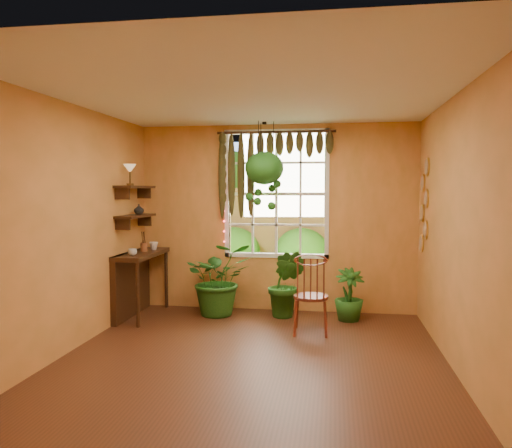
{
  "coord_description": "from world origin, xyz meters",
  "views": [
    {
      "loc": [
        0.83,
        -4.93,
        1.77
      ],
      "look_at": [
        -0.12,
        1.15,
        1.34
      ],
      "focal_mm": 35.0,
      "sensor_mm": 36.0,
      "label": 1
    }
  ],
  "objects": [
    {
      "name": "floor",
      "position": [
        0.0,
        0.0,
        0.0
      ],
      "size": [
        4.5,
        4.5,
        0.0
      ],
      "primitive_type": "plane",
      "color": "#502717",
      "rests_on": "ground"
    },
    {
      "name": "ceiling",
      "position": [
        0.0,
        0.0,
        2.7
      ],
      "size": [
        4.5,
        4.5,
        0.0
      ],
      "primitive_type": "plane",
      "rotation": [
        3.14,
        0.0,
        0.0
      ],
      "color": "white",
      "rests_on": "wall_back"
    },
    {
      "name": "wall_back",
      "position": [
        0.0,
        2.25,
        1.35
      ],
      "size": [
        4.0,
        0.0,
        4.0
      ],
      "primitive_type": "plane",
      "rotation": [
        1.57,
        0.0,
        0.0
      ],
      "color": "#E8974F",
      "rests_on": "floor"
    },
    {
      "name": "wall_left",
      "position": [
        -2.0,
        0.0,
        1.35
      ],
      "size": [
        0.0,
        4.5,
        4.5
      ],
      "primitive_type": "plane",
      "rotation": [
        1.57,
        0.0,
        1.57
      ],
      "color": "#E8974F",
      "rests_on": "floor"
    },
    {
      "name": "wall_right",
      "position": [
        2.0,
        0.0,
        1.35
      ],
      "size": [
        0.0,
        4.5,
        4.5
      ],
      "primitive_type": "plane",
      "rotation": [
        1.57,
        0.0,
        -1.57
      ],
      "color": "#E8974F",
      "rests_on": "floor"
    },
    {
      "name": "window",
      "position": [
        0.0,
        2.28,
        1.7
      ],
      "size": [
        1.52,
        0.1,
        1.86
      ],
      "color": "white",
      "rests_on": "wall_back"
    },
    {
      "name": "valance_vine",
      "position": [
        -0.08,
        2.16,
        2.28
      ],
      "size": [
        1.7,
        0.12,
        1.1
      ],
      "color": "#37210F",
      "rests_on": "window"
    },
    {
      "name": "string_lights",
      "position": [
        -0.76,
        2.19,
        1.75
      ],
      "size": [
        0.03,
        0.03,
        1.54
      ],
      "primitive_type": null,
      "color": "#FF2633",
      "rests_on": "window"
    },
    {
      "name": "wall_plates",
      "position": [
        1.98,
        1.79,
        1.55
      ],
      "size": [
        0.04,
        0.32,
        1.1
      ],
      "primitive_type": null,
      "color": "beige",
      "rests_on": "wall_right"
    },
    {
      "name": "counter_ledge",
      "position": [
        -1.91,
        1.6,
        0.55
      ],
      "size": [
        0.4,
        1.2,
        0.9
      ],
      "color": "#37210F",
      "rests_on": "floor"
    },
    {
      "name": "shelf_lower",
      "position": [
        -1.88,
        1.6,
        1.4
      ],
      "size": [
        0.25,
        0.9,
        0.04
      ],
      "primitive_type": "cube",
      "color": "#37210F",
      "rests_on": "wall_left"
    },
    {
      "name": "shelf_upper",
      "position": [
        -1.88,
        1.6,
        1.8
      ],
      "size": [
        0.25,
        0.9,
        0.04
      ],
      "primitive_type": "cube",
      "color": "#37210F",
      "rests_on": "wall_left"
    },
    {
      "name": "backyard",
      "position": [
        0.24,
        6.87,
        1.28
      ],
      "size": [
        14.0,
        10.0,
        12.0
      ],
      "color": "#30601B",
      "rests_on": "ground"
    },
    {
      "name": "windsor_chair",
      "position": [
        0.56,
        1.11,
        0.33
      ],
      "size": [
        0.44,
        0.46,
        1.14
      ],
      "rotation": [
        0.0,
        0.0,
        0.02
      ],
      "color": "maroon",
      "rests_on": "floor"
    },
    {
      "name": "potted_plant_left",
      "position": [
        -0.75,
        1.83,
        0.51
      ],
      "size": [
        1.15,
        1.08,
        1.03
      ],
      "primitive_type": "imported",
      "rotation": [
        0.0,
        0.0,
        0.36
      ],
      "color": "#134916",
      "rests_on": "floor"
    },
    {
      "name": "potted_plant_mid",
      "position": [
        0.19,
        1.84,
        0.47
      ],
      "size": [
        0.59,
        0.52,
        0.94
      ],
      "primitive_type": "imported",
      "rotation": [
        0.0,
        0.0,
        -0.22
      ],
      "color": "#134916",
      "rests_on": "floor"
    },
    {
      "name": "potted_plant_right",
      "position": [
        1.04,
        1.8,
        0.35
      ],
      "size": [
        0.5,
        0.5,
        0.7
      ],
      "primitive_type": "imported",
      "rotation": [
        0.0,
        0.0,
        0.32
      ],
      "color": "#134916",
      "rests_on": "floor"
    },
    {
      "name": "hanging_basket",
      "position": [
        -0.13,
        1.96,
        1.99
      ],
      "size": [
        0.54,
        0.54,
        1.24
      ],
      "color": "black",
      "rests_on": "ceiling"
    },
    {
      "name": "cup_a",
      "position": [
        -1.78,
        1.24,
        0.94
      ],
      "size": [
        0.14,
        0.14,
        0.09
      ],
      "primitive_type": "imported",
      "rotation": [
        0.0,
        0.0,
        0.29
      ],
      "color": "silver",
      "rests_on": "counter_ledge"
    },
    {
      "name": "cup_b",
      "position": [
        -1.72,
        1.86,
        0.96
      ],
      "size": [
        0.14,
        0.14,
        0.11
      ],
      "primitive_type": "imported",
      "rotation": [
        0.0,
        0.0,
        -0.19
      ],
      "color": "beige",
      "rests_on": "counter_ledge"
    },
    {
      "name": "brush_jar",
      "position": [
        -1.8,
        1.69,
        1.04
      ],
      "size": [
        0.1,
        0.1,
        0.35
      ],
      "color": "brown",
      "rests_on": "counter_ledge"
    },
    {
      "name": "shelf_vase",
      "position": [
        -1.87,
        1.7,
        1.49
      ],
      "size": [
        0.15,
        0.15,
        0.14
      ],
      "primitive_type": "imported",
      "rotation": [
        0.0,
        0.0,
        0.11
      ],
      "color": "#B2AD99",
      "rests_on": "shelf_lower"
    },
    {
      "name": "tiffany_lamp",
      "position": [
        -1.86,
        1.39,
        2.03
      ],
      "size": [
        0.17,
        0.17,
        0.29
      ],
      "color": "brown",
      "rests_on": "shelf_upper"
    }
  ]
}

